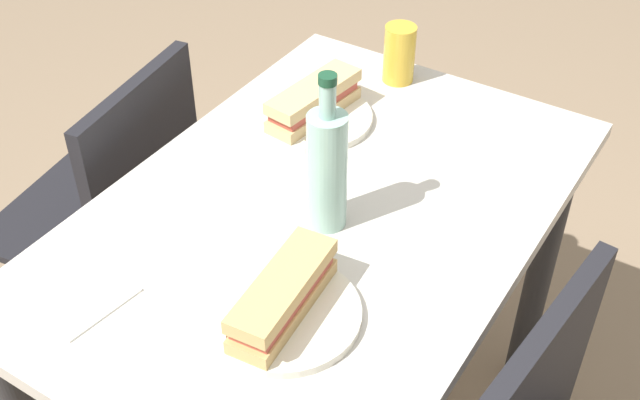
# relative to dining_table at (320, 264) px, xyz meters

# --- Properties ---
(dining_table) EXTENTS (1.09, 0.72, 0.78)m
(dining_table) POSITION_rel_dining_table_xyz_m (0.00, 0.00, 0.00)
(dining_table) COLOR beige
(dining_table) RESTS_ON ground
(chair_far) EXTENTS (0.45, 0.45, 0.87)m
(chair_far) POSITION_rel_dining_table_xyz_m (0.01, 0.56, -0.14)
(chair_far) COLOR black
(chair_far) RESTS_ON ground
(plate_near) EXTENTS (0.24, 0.24, 0.01)m
(plate_near) POSITION_rel_dining_table_xyz_m (0.23, 0.16, 0.14)
(plate_near) COLOR silver
(plate_near) RESTS_ON dining_table
(baguette_sandwich_near) EXTENTS (0.23, 0.10, 0.07)m
(baguette_sandwich_near) POSITION_rel_dining_table_xyz_m (0.23, 0.16, 0.19)
(baguette_sandwich_near) COLOR #DBB77A
(baguette_sandwich_near) RESTS_ON plate_near
(knife_near) EXTENTS (0.18, 0.02, 0.01)m
(knife_near) POSITION_rel_dining_table_xyz_m (0.22, 0.21, 0.16)
(knife_near) COLOR silver
(knife_near) RESTS_ON plate_near
(plate_far) EXTENTS (0.24, 0.24, 0.01)m
(plate_far) POSITION_rel_dining_table_xyz_m (-0.25, -0.09, 0.14)
(plate_far) COLOR silver
(plate_far) RESTS_ON dining_table
(baguette_sandwich_far) EXTENTS (0.23, 0.09, 0.07)m
(baguette_sandwich_far) POSITION_rel_dining_table_xyz_m (-0.25, -0.09, 0.19)
(baguette_sandwich_far) COLOR tan
(baguette_sandwich_far) RESTS_ON plate_far
(knife_far) EXTENTS (0.18, 0.05, 0.01)m
(knife_far) POSITION_rel_dining_table_xyz_m (-0.26, -0.04, 0.16)
(knife_far) COLOR silver
(knife_far) RESTS_ON plate_far
(water_bottle) EXTENTS (0.07, 0.07, 0.29)m
(water_bottle) POSITION_rel_dining_table_xyz_m (-0.02, -0.03, 0.26)
(water_bottle) COLOR #99C6B7
(water_bottle) RESTS_ON dining_table
(beer_glass) EXTENTS (0.07, 0.07, 0.13)m
(beer_glass) POSITION_rel_dining_table_xyz_m (0.46, 0.09, 0.20)
(beer_glass) COLOR gold
(beer_glass) RESTS_ON dining_table
(paper_napkin) EXTENTS (0.16, 0.16, 0.00)m
(paper_napkin) POSITION_rel_dining_table_xyz_m (-0.38, 0.21, 0.14)
(paper_napkin) COLOR white
(paper_napkin) RESTS_ON dining_table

